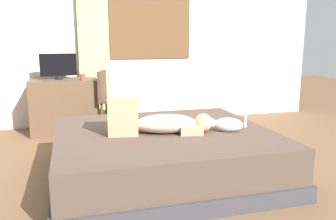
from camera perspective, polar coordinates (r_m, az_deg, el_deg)
name	(u,v)px	position (r m, az deg, el deg)	size (l,w,h in m)	color
ground_plane	(160,176)	(3.33, -1.25, -10.83)	(16.00, 16.00, 0.00)	brown
back_wall_with_window	(121,27)	(5.40, -7.68, 13.35)	(6.40, 0.14, 2.90)	silver
bed	(164,153)	(3.28, -0.73, -7.16)	(2.00, 1.80, 0.44)	#38383D
person_lying	(155,121)	(3.10, -2.15, -1.78)	(0.94, 0.41, 0.34)	#CCB299
cat	(226,124)	(3.21, 9.60, -2.35)	(0.33, 0.22, 0.21)	silver
desk	(65,106)	(5.02, -16.64, 0.67)	(0.90, 0.56, 0.74)	brown
tv_monitor	(58,66)	(4.95, -17.65, 6.92)	(0.48, 0.10, 0.35)	black
cup	(83,77)	(4.81, -13.85, 5.33)	(0.07, 0.07, 0.08)	#B23D38
chair_by_desk	(110,97)	(4.80, -9.60, 2.20)	(0.48, 0.48, 0.86)	#4C3828
curtain_left	(94,41)	(5.23, -12.18, 11.02)	(0.44, 0.06, 2.50)	#ADCC75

